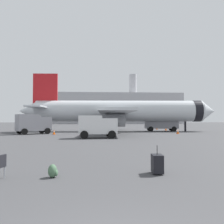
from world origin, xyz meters
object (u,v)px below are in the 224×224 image
Objects in this scene: service_truck at (33,123)px; safety_cone_outer at (178,132)px; fuel_truck at (161,122)px; cargo_van at (97,125)px; safety_cone_far at (54,132)px; airplane_at_gate at (118,111)px; rolling_suitcase at (157,164)px; safety_cone_near at (166,129)px; traveller_backpack at (53,171)px; safety_cone_mid at (157,128)px.

service_truck is 7.78× the size of safety_cone_outer.
fuel_truck reaches higher than service_truck.
safety_cone_far is at bearing 129.77° from cargo_van.
safety_cone_outer is (8.30, -7.89, -3.33)m from airplane_at_gate.
fuel_truck reaches higher than rolling_suitcase.
airplane_at_gate reaches higher than service_truck.
safety_cone_near is (23.18, 10.98, -1.24)m from service_truck.
safety_cone_far is (-19.94, -12.06, -0.03)m from safety_cone_near.
service_truck is at bearing 137.94° from cargo_van.
airplane_at_gate is at bearing 136.47° from safety_cone_outer.
service_truck is at bearing 178.49° from safety_cone_outer.
airplane_at_gate is 53.23× the size of safety_cone_outer.
rolling_suitcase is at bearing -106.85° from safety_cone_near.
safety_cone_near is 1.55× the size of traveller_backpack.
safety_cone_mid is 0.87× the size of safety_cone_far.
fuel_truck reaches higher than safety_cone_near.
service_truck reaches higher than safety_cone_near.
cargo_van is 6.08× the size of safety_cone_near.
cargo_van is at bearing -147.19° from safety_cone_outer.
airplane_at_gate is at bearing -137.55° from safety_cone_mid.
safety_cone_far reaches higher than traveller_backpack.
safety_cone_mid is (-0.58, 4.82, -0.07)m from safety_cone_near.
cargo_van is at bearing -50.23° from safety_cone_far.
safety_cone_far is 26.70m from traveller_backpack.
cargo_van reaches higher than traveller_backpack.
fuel_truck is at bearing -98.93° from safety_cone_mid.
safety_cone_mid is at bearing 81.07° from fuel_truck.
cargo_van is (-3.94, -15.78, -2.21)m from airplane_at_gate.
safety_cone_far is (-10.08, -8.40, -3.32)m from airplane_at_gate.
safety_cone_near is at bearing 73.15° from rolling_suitcase.
cargo_van is 18.74m from rolling_suitcase.
traveller_backpack is (-1.67, -18.93, -1.22)m from cargo_van.
cargo_van is 4.11× the size of rolling_suitcase.
safety_cone_near is (13.80, 19.44, -1.08)m from cargo_van.
safety_cone_outer is at bearing 62.59° from traveller_backpack.
rolling_suitcase reaches higher than safety_cone_mid.
fuel_truck is at bearing 68.94° from traveller_backpack.
service_truck is at bearing 161.55° from safety_cone_far.
safety_cone_outer is (0.23, -8.71, -1.44)m from fuel_truck.
cargo_van is at bearing -118.57° from safety_cone_mid.
safety_cone_near is (1.79, 2.84, -1.41)m from fuel_truck.
airplane_at_gate is at bearing 80.82° from traveller_backpack.
safety_cone_outer is (-1.56, -11.55, -0.04)m from safety_cone_near.
rolling_suitcase is at bearing -66.65° from service_truck.
rolling_suitcase is at bearing -104.31° from safety_cone_mid.
rolling_suitcase is (11.67, -27.03, -1.22)m from service_truck.
rolling_suitcase is at bearing -72.00° from safety_cone_far.
safety_cone_mid is 25.68m from safety_cone_far.
safety_cone_far is at bearing 108.00° from rolling_suitcase.
safety_cone_outer is 30.22m from traveller_backpack.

